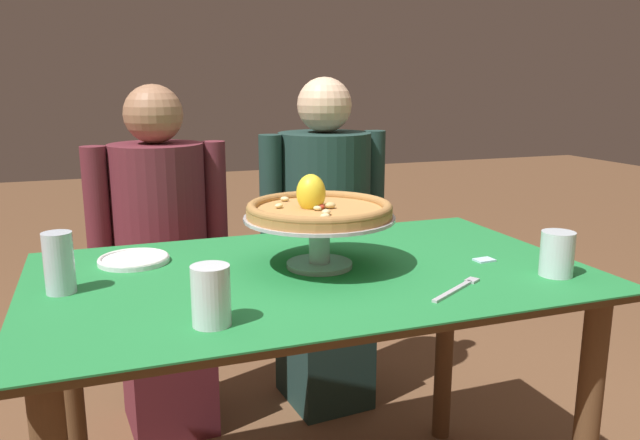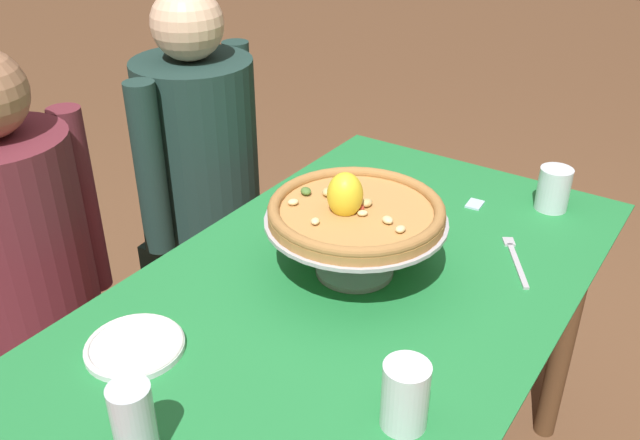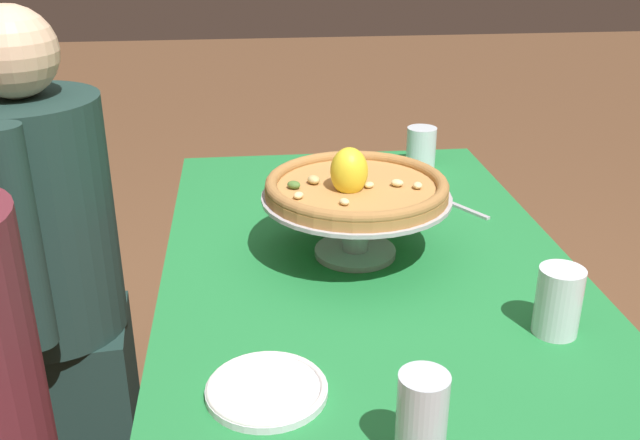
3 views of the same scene
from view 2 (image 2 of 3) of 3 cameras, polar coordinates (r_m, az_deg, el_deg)
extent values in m
cylinder|color=brown|center=(2.02, 19.71, -8.98)|extent=(0.06, 0.06, 0.73)
cylinder|color=brown|center=(2.20, 3.51, -3.53)|extent=(0.06, 0.06, 0.73)
cube|color=brown|center=(1.44, 3.06, -5.64)|extent=(1.30, 0.77, 0.02)
cube|color=#237F3D|center=(1.43, 3.07, -5.16)|extent=(1.34, 0.81, 0.00)
cylinder|color=#B7B7C1|center=(1.45, 2.89, -4.10)|extent=(0.16, 0.16, 0.01)
cylinder|color=#B7B7C1|center=(1.42, 2.95, -2.07)|extent=(0.05, 0.05, 0.11)
cylinder|color=#B7B7C1|center=(1.39, 3.01, 0.00)|extent=(0.37, 0.37, 0.01)
cylinder|color=#BC8447|center=(1.38, 3.02, 0.49)|extent=(0.36, 0.36, 0.02)
torus|color=#A6743E|center=(1.38, 3.04, 0.98)|extent=(0.36, 0.36, 0.02)
ellipsoid|color=beige|center=(1.32, -0.41, -0.10)|extent=(0.03, 0.02, 0.01)
ellipsoid|color=beige|center=(1.36, 3.40, 0.63)|extent=(0.03, 0.03, 0.01)
ellipsoid|color=#C63D28|center=(1.36, 1.66, 0.87)|extent=(0.04, 0.04, 0.02)
ellipsoid|color=tan|center=(1.43, 0.65, 2.36)|extent=(0.04, 0.03, 0.02)
ellipsoid|color=tan|center=(1.39, 3.87, 1.44)|extent=(0.03, 0.03, 0.02)
ellipsoid|color=#4C7533|center=(1.37, 2.72, 1.05)|extent=(0.02, 0.02, 0.01)
ellipsoid|color=beige|center=(1.39, -2.25, 1.50)|extent=(0.03, 0.03, 0.01)
ellipsoid|color=#C63D28|center=(1.37, 3.29, 1.05)|extent=(0.02, 0.02, 0.01)
ellipsoid|color=beige|center=(1.33, 5.65, 0.01)|extent=(0.03, 0.03, 0.01)
ellipsoid|color=#4C7533|center=(1.36, 2.50, 0.79)|extent=(0.02, 0.02, 0.01)
ellipsoid|color=#4C7533|center=(1.43, -1.19, 2.42)|extent=(0.03, 0.03, 0.01)
ellipsoid|color=beige|center=(1.30, 6.68, -0.78)|extent=(0.02, 0.02, 0.01)
ellipsoid|color=yellow|center=(1.36, 2.10, 2.10)|extent=(0.09, 0.09, 0.09)
cylinder|color=white|center=(1.09, 7.10, -14.28)|extent=(0.07, 0.07, 0.12)
cylinder|color=silver|center=(1.10, 7.05, -14.87)|extent=(0.07, 0.07, 0.09)
cylinder|color=silver|center=(1.76, 18.87, 2.47)|extent=(0.08, 0.08, 0.11)
cylinder|color=silver|center=(1.77, 18.76, 1.88)|extent=(0.07, 0.07, 0.07)
cylinder|color=silver|center=(1.07, -15.22, -16.00)|extent=(0.06, 0.06, 0.14)
cylinder|color=silver|center=(1.09, -15.04, -16.94)|extent=(0.06, 0.06, 0.09)
cylinder|color=white|center=(1.29, -15.14, -10.18)|extent=(0.18, 0.18, 0.01)
torus|color=white|center=(1.29, -15.18, -9.97)|extent=(0.18, 0.18, 0.01)
cube|color=#B7B7C1|center=(1.53, 16.13, -3.66)|extent=(0.15, 0.10, 0.01)
cube|color=#B7B7C1|center=(1.61, 15.43, -1.76)|extent=(0.04, 0.04, 0.01)
cube|color=silver|center=(1.75, 12.75, 1.29)|extent=(0.05, 0.04, 0.00)
cube|color=maroon|center=(2.02, -20.62, -14.89)|extent=(0.31, 0.34, 0.43)
cylinder|color=maroon|center=(1.72, -23.58, -2.65)|extent=(0.34, 0.34, 0.58)
cylinder|color=maroon|center=(1.80, -19.24, 1.37)|extent=(0.08, 0.08, 0.49)
cube|color=#1E3833|center=(2.27, -8.84, -6.66)|extent=(0.31, 0.34, 0.47)
cylinder|color=#1E3833|center=(2.01, -9.97, 5.27)|extent=(0.36, 0.36, 0.56)
sphere|color=beige|center=(1.89, -10.99, 15.74)|extent=(0.19, 0.19, 0.19)
cylinder|color=#1E3833|center=(1.86, -13.95, 4.05)|extent=(0.08, 0.08, 0.48)
cylinder|color=#1E3833|center=(2.15, -6.70, 8.35)|extent=(0.08, 0.08, 0.48)
camera|label=1|loc=(1.02, 78.99, -17.80)|focal=34.80mm
camera|label=3|loc=(0.88, -70.30, -0.95)|focal=40.45mm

